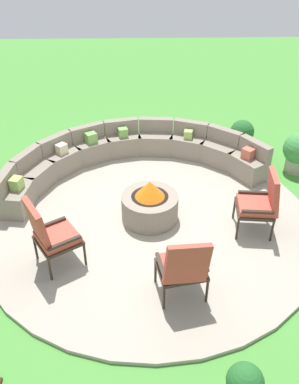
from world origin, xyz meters
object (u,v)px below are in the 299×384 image
(curved_stone_bench, at_px, (129,156))
(lounge_chair_back_left, at_px, (261,202))
(potted_plant_0, at_px, (298,151))
(potted_plant_1, at_px, (242,135))
(lounge_chair_front_right, at_px, (183,266))
(lounge_chair_front_left, at_px, (50,233))
(fire_pit, at_px, (150,204))

(curved_stone_bench, xyz_separation_m, lounge_chair_back_left, (2.10, -1.97, 0.26))
(potted_plant_0, distance_m, potted_plant_1, 1.26)
(curved_stone_bench, relative_size, potted_plant_1, 6.79)
(lounge_chair_front_right, bearing_deg, potted_plant_1, 57.81)
(lounge_chair_back_left, distance_m, potted_plant_1, 2.77)
(potted_plant_1, bearing_deg, curved_stone_bench, -162.16)
(lounge_chair_front_left, height_order, potted_plant_1, lounge_chair_front_left)
(curved_stone_bench, relative_size, lounge_chair_back_left, 4.58)
(curved_stone_bench, bearing_deg, lounge_chair_back_left, -43.24)
(lounge_chair_back_left, xyz_separation_m, potted_plant_1, (0.30, 2.74, -0.23))
(lounge_chair_front_right, relative_size, potted_plant_0, 1.29)
(curved_stone_bench, xyz_separation_m, lounge_chair_front_right, (0.75, -3.34, 0.25))
(potted_plant_0, bearing_deg, lounge_chair_front_right, -128.33)
(lounge_chair_back_left, xyz_separation_m, potted_plant_0, (1.23, 1.89, -0.17))
(lounge_chair_front_left, xyz_separation_m, lounge_chair_front_right, (1.80, -0.65, -0.04))
(curved_stone_bench, xyz_separation_m, lounge_chair_front_left, (-1.05, -2.68, 0.29))
(lounge_chair_front_right, bearing_deg, lounge_chair_front_left, 149.69)
(curved_stone_bench, bearing_deg, lounge_chair_front_left, -111.35)
(lounge_chair_front_left, relative_size, lounge_chair_back_left, 1.11)
(fire_pit, bearing_deg, potted_plant_1, 49.76)
(fire_pit, bearing_deg, lounge_chair_back_left, -11.36)
(potted_plant_1, bearing_deg, lounge_chair_back_left, -96.27)
(fire_pit, relative_size, lounge_chair_back_left, 0.89)
(lounge_chair_front_right, distance_m, lounge_chair_back_left, 1.92)
(fire_pit, xyz_separation_m, curved_stone_bench, (-0.37, 1.62, 0.01))
(lounge_chair_back_left, relative_size, potted_plant_1, 1.48)
(fire_pit, bearing_deg, potted_plant_0, 27.61)
(lounge_chair_back_left, bearing_deg, lounge_chair_front_left, 108.65)
(fire_pit, bearing_deg, lounge_chair_front_right, -77.46)
(potted_plant_0, height_order, potted_plant_1, potted_plant_0)
(curved_stone_bench, height_order, potted_plant_1, curved_stone_bench)
(potted_plant_0, bearing_deg, fire_pit, -152.39)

